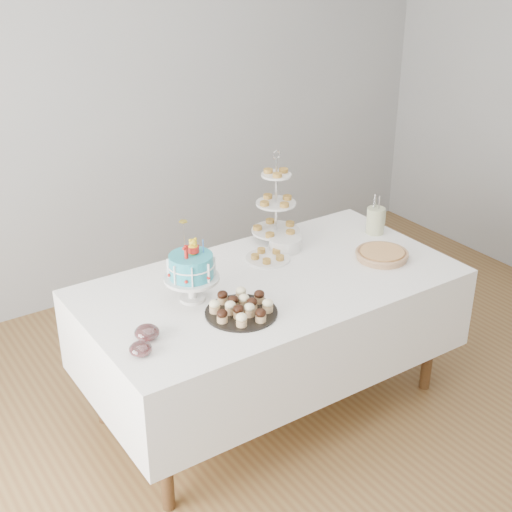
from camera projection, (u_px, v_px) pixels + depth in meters
floor at (302, 433)px, 3.72m from camera, size 5.00×5.00×0.00m
walls at (311, 190)px, 3.13m from camera, size 5.04×4.04×2.70m
table at (271, 319)px, 3.71m from camera, size 1.92×1.02×0.77m
birthday_cake at (192, 279)px, 3.38m from camera, size 0.27×0.27×0.41m
cupcake_tray at (241, 307)px, 3.30m from camera, size 0.34×0.34×0.08m
pie at (382, 254)px, 3.82m from camera, size 0.29×0.29×0.05m
tiered_stand at (276, 204)px, 3.96m from camera, size 0.27×0.27×0.53m
plate_stack at (285, 243)px, 3.93m from camera, size 0.18×0.18×0.07m
pastry_plate at (268, 257)px, 3.82m from camera, size 0.24×0.24×0.04m
jam_bowl_a at (141, 349)px, 3.00m from camera, size 0.10×0.10×0.06m
jam_bowl_b at (147, 333)px, 3.11m from camera, size 0.11×0.11×0.07m
utensil_pitcher at (376, 220)px, 4.11m from camera, size 0.11×0.10×0.23m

